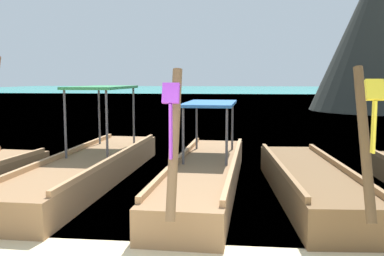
{
  "coord_description": "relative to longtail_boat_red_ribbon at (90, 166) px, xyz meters",
  "views": [
    {
      "loc": [
        0.86,
        -3.32,
        2.21
      ],
      "look_at": [
        0.0,
        4.31,
        1.34
      ],
      "focal_mm": 41.0,
      "sensor_mm": 36.0,
      "label": 1
    }
  ],
  "objects": [
    {
      "name": "longtail_boat_red_ribbon",
      "position": [
        0.0,
        0.0,
        0.0
      ],
      "size": [
        1.48,
        7.38,
        2.52
      ],
      "color": "olive",
      "rests_on": "ground"
    },
    {
      "name": "longtail_boat_yellow_ribbon",
      "position": [
        4.48,
        -0.82,
        -0.04
      ],
      "size": [
        1.55,
        5.77,
        2.37
      ],
      "color": "brown",
      "rests_on": "ground"
    },
    {
      "name": "sea_water",
      "position": [
        2.35,
        56.7,
        -0.33
      ],
      "size": [
        120.0,
        120.0,
        0.0
      ],
      "primitive_type": "plane",
      "color": "teal",
      "rests_on": "ground"
    },
    {
      "name": "longtail_boat_violet_ribbon",
      "position": [
        2.51,
        -0.33,
        -0.01
      ],
      "size": [
        1.45,
        6.96,
        2.34
      ],
      "color": "olive",
      "rests_on": "ground"
    }
  ]
}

